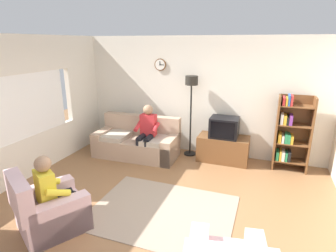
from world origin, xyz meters
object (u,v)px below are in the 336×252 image
at_px(tv, 224,127).
at_px(tv_stand, 223,149).
at_px(person_on_couch, 147,130).
at_px(couch, 137,143).
at_px(floor_lamp, 191,94).
at_px(armchair_near_window, 49,211).
at_px(bookshelf, 290,133).
at_px(person_in_left_armchair, 53,189).

bearing_deg(tv, tv_stand, 90.00).
bearing_deg(tv, person_on_couch, -163.84).
bearing_deg(couch, floor_lamp, 22.96).
bearing_deg(armchair_near_window, bookshelf, 45.57).
bearing_deg(tv_stand, bookshelf, 2.99).
height_order(floor_lamp, person_on_couch, floor_lamp).
distance_m(tv_stand, bookshelf, 1.41).
distance_m(tv, floor_lamp, 1.04).
bearing_deg(tv_stand, couch, -168.72).
distance_m(tv_stand, armchair_near_window, 3.75).
bearing_deg(bookshelf, floor_lamp, 179.19).
bearing_deg(armchair_near_window, tv_stand, 59.40).
bearing_deg(floor_lamp, bookshelf, -0.81).
bearing_deg(floor_lamp, person_in_left_armchair, -108.26).
bearing_deg(person_on_couch, floor_lamp, 35.42).
relative_size(tv_stand, armchair_near_window, 0.94).
relative_size(tv_stand, bookshelf, 0.70).
distance_m(couch, bookshelf, 3.32).
bearing_deg(armchair_near_window, tv, 59.21).
bearing_deg(armchair_near_window, couch, 90.56).
relative_size(person_on_couch, person_in_left_armchair, 1.11).
distance_m(floor_lamp, person_on_couch, 1.27).
xyz_separation_m(tv_stand, armchair_near_window, (-1.91, -3.22, 0.01)).
height_order(bookshelf, floor_lamp, floor_lamp).
bearing_deg(tv_stand, floor_lamp, 172.86).
relative_size(couch, bookshelf, 1.22).
bearing_deg(person_on_couch, person_in_left_armchair, -95.05).
xyz_separation_m(tv, bookshelf, (1.32, 0.09, -0.00)).
xyz_separation_m(armchair_near_window, person_on_couch, (0.28, 2.73, 0.41)).
relative_size(tv_stand, tv, 1.83).
height_order(couch, armchair_near_window, same).
bearing_deg(armchair_near_window, person_on_couch, 84.14).
relative_size(floor_lamp, person_in_left_armchair, 1.65).
relative_size(tv_stand, person_on_couch, 0.89).
bearing_deg(tv_stand, tv, -90.00).
bearing_deg(tv, bookshelf, 4.05).
height_order(tv, person_on_couch, person_on_couch).
xyz_separation_m(bookshelf, armchair_near_window, (-3.23, -3.29, -0.50)).
height_order(couch, person_on_couch, person_on_couch).
xyz_separation_m(couch, armchair_near_window, (0.03, -2.84, -0.02)).
bearing_deg(bookshelf, armchair_near_window, -134.43).
height_order(tv_stand, tv, tv).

